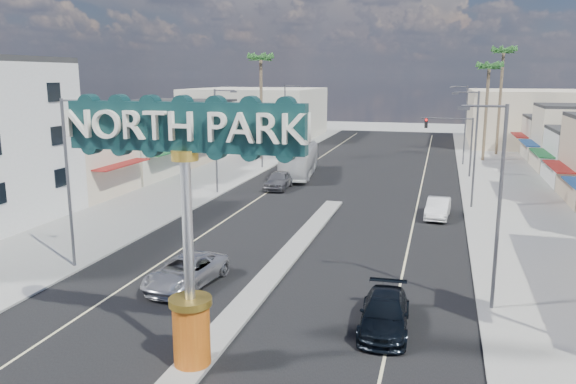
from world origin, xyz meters
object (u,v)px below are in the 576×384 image
Objects in this scene: streetlight_l_far at (286,117)px; palm_right_mid at (489,71)px; streetlight_r_near at (496,198)px; city_bus at (299,160)px; suv_right at (385,314)px; suv_left at (186,272)px; streetlight_r_far at (464,121)px; car_parked_left at (279,180)px; streetlight_r_mid at (473,143)px; palm_left_far at (261,64)px; car_parked_right at (438,208)px; gateway_sign at (186,205)px; traffic_signal_left at (278,130)px; streetlight_l_near at (70,175)px; streetlight_l_mid at (218,136)px; palm_right_far at (503,57)px; traffic_signal_right at (453,135)px.

streetlight_l_far is 24.41m from palm_right_mid.
palm_right_mid is at bearing 86.81° from streetlight_r_near.
palm_right_mid reaches higher than streetlight_r_near.
suv_right is at bearing -77.35° from city_bus.
suv_left is 10.15m from suv_right.
streetlight_r_far is 1.88× the size of car_parked_left.
streetlight_l_far reaches higher than suv_right.
palm_left_far is at bearing 139.52° from streetlight_r_mid.
gateway_sign is at bearing -103.97° from car_parked_right.
streetlight_r_far reaches higher than traffic_signal_left.
streetlight_l_mid is at bearing 90.00° from streetlight_l_near.
streetlight_l_mid reaches higher than car_parked_right.
city_bus is (-16.29, 10.51, -3.46)m from streetlight_r_mid.
car_parked_right is at bearing -11.26° from streetlight_l_mid.
palm_left_far is 2.75× the size of suv_right.
traffic_signal_left is at bearing 105.24° from car_parked_left.
streetlight_l_far is 28.29m from palm_right_far.
streetlight_r_far is (1.25, 8.01, 0.79)m from traffic_signal_right.
city_bus is at bearing -166.95° from traffic_signal_right.
traffic_signal_left is at bearing 102.33° from gateway_sign.
palm_left_far is at bearing -167.01° from palm_right_mid.
palm_right_mid is at bearing 85.09° from car_parked_right.
suv_right is at bearing -91.03° from car_parked_right.
traffic_signal_right reaches higher than car_parked_right.
traffic_signal_right is at bearing 90.96° from car_parked_right.
car_parked_right is at bearing -100.93° from palm_right_far.
gateway_sign reaches higher than car_parked_left.
gateway_sign is 32.39m from car_parked_left.
streetlight_l_near is at bearing 167.08° from suv_right.
palm_left_far is (-2.57, -2.00, 6.43)m from streetlight_l_far.
traffic_signal_right reaches higher than suv_left.
city_bus reaches higher than suv_right.
streetlight_r_far reaches higher than car_parked_left.
suv_left is at bearing -86.05° from car_parked_left.
palm_right_far reaches higher than streetlight_l_far.
streetlight_l_near is 20.87m from streetlight_r_near.
car_parked_right is (17.29, -17.69, -3.55)m from traffic_signal_left.
streetlight_l_far is 7.21m from palm_left_far.
palm_right_mid is (3.82, 12.01, 6.33)m from traffic_signal_right.
city_bus reaches higher than suv_left.
traffic_signal_right is 20.59m from palm_right_far.
gateway_sign is 9.58m from suv_left.
suv_right is (16.67, -3.16, -4.38)m from streetlight_l_near.
streetlight_r_near is at bearing 10.51° from suv_left.
gateway_sign is 0.70× the size of palm_left_far.
suv_right is (15.42, -37.16, -3.58)m from traffic_signal_left.
streetlight_r_far is 24.38m from palm_left_far.
suv_left is 20.79m from car_parked_right.
palm_right_far is 38.17m from car_parked_right.
traffic_signal_left is 0.67× the size of streetlight_l_mid.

